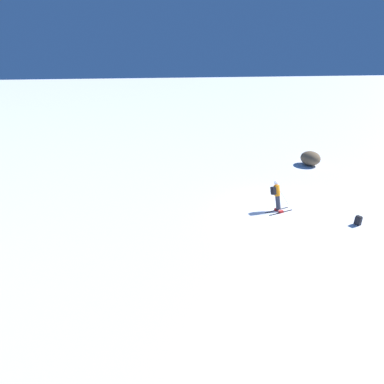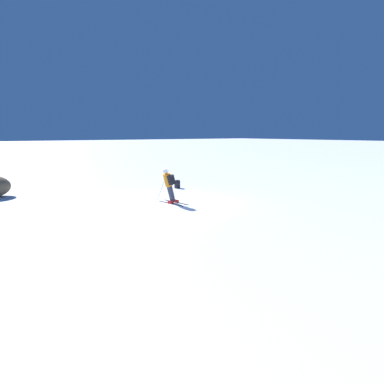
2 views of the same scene
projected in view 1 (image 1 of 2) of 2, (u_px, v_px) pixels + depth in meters
name	position (u px, v px, depth m)	size (l,w,h in m)	color
ground_plane	(282.00, 215.00, 16.92)	(300.00, 300.00, 0.00)	white
skier	(277.00, 194.00, 17.12)	(1.26, 1.75, 1.78)	black
spare_backpack	(358.00, 220.00, 15.80)	(0.36, 0.31, 0.50)	black
exposed_boulder_0	(310.00, 158.00, 24.80)	(1.77, 1.50, 1.15)	brown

